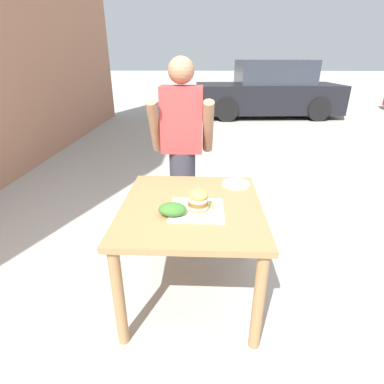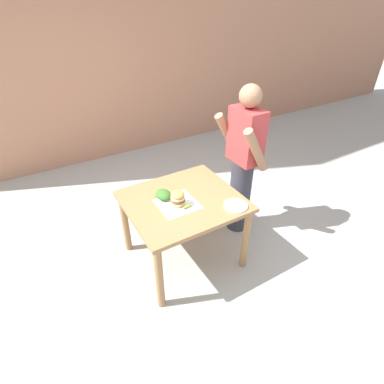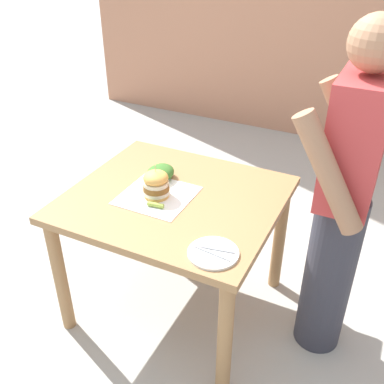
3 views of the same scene
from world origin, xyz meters
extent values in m
plane|color=#ADAAA3|center=(0.00, 0.00, 0.00)|extent=(80.00, 80.00, 0.00)
cube|color=#9E7247|center=(0.00, 0.00, 0.74)|extent=(0.95, 1.06, 0.04)
cylinder|color=#9E7247|center=(-0.42, -0.47, 0.36)|extent=(0.07, 0.07, 0.72)
cylinder|color=#9E7247|center=(0.42, -0.47, 0.36)|extent=(0.07, 0.07, 0.72)
cylinder|color=#9E7247|center=(-0.42, 0.47, 0.36)|extent=(0.07, 0.07, 0.72)
cylinder|color=#9E7247|center=(0.42, 0.47, 0.36)|extent=(0.07, 0.07, 0.72)
cube|color=white|center=(0.04, -0.08, 0.76)|extent=(0.35, 0.35, 0.00)
cylinder|color=gold|center=(0.05, -0.08, 0.77)|extent=(0.13, 0.13, 0.02)
cylinder|color=beige|center=(0.05, -0.08, 0.79)|extent=(0.14, 0.14, 0.02)
cylinder|color=brown|center=(0.05, -0.08, 0.82)|extent=(0.13, 0.13, 0.03)
cylinder|color=beige|center=(0.05, -0.08, 0.84)|extent=(0.13, 0.13, 0.02)
ellipsoid|color=gold|center=(0.05, -0.08, 0.87)|extent=(0.13, 0.13, 0.07)
cylinder|color=#D1B77F|center=(0.05, -0.08, 0.91)|extent=(0.00, 0.00, 0.05)
cylinder|color=#8EA83D|center=(0.14, -0.03, 0.78)|extent=(0.03, 0.09, 0.02)
cylinder|color=white|center=(0.34, 0.37, 0.77)|extent=(0.22, 0.22, 0.01)
cylinder|color=silver|center=(0.32, 0.37, 0.78)|extent=(0.04, 0.17, 0.01)
cylinder|color=silver|center=(0.35, 0.37, 0.78)|extent=(0.03, 0.17, 0.01)
ellipsoid|color=#386B28|center=(-0.11, -0.15, 0.80)|extent=(0.18, 0.14, 0.08)
cylinder|color=#33333D|center=(-0.12, 0.80, 0.45)|extent=(0.24, 0.24, 0.90)
cube|color=#B73838|center=(-0.12, 0.80, 1.18)|extent=(0.36, 0.22, 0.56)
sphere|color=#9E7051|center=(-0.12, 0.80, 1.58)|extent=(0.22, 0.22, 0.22)
cylinder|color=#9E7051|center=(-0.35, 0.74, 1.13)|extent=(0.09, 0.34, 0.50)
cylinder|color=#9E7051|center=(0.11, 0.74, 1.13)|extent=(0.09, 0.34, 0.50)
camera|label=1|loc=(0.08, -1.82, 1.68)|focal=28.00mm
camera|label=2|loc=(2.02, -1.09, 2.40)|focal=28.00mm
camera|label=3|loc=(1.70, 0.94, 1.98)|focal=42.00mm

